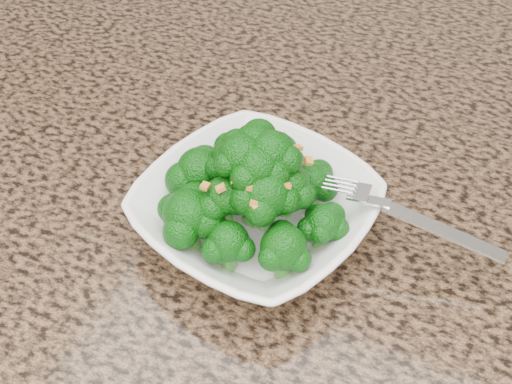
% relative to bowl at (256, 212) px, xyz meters
% --- Properties ---
extents(cabinet, '(1.55, 0.95, 0.87)m').
position_rel_bowl_xyz_m(cabinet, '(-0.12, 0.12, -0.49)').
color(cabinet, '#331F14').
rests_on(cabinet, ground).
extents(granite_counter, '(1.64, 1.04, 0.03)m').
position_rel_bowl_xyz_m(granite_counter, '(-0.12, 0.12, -0.04)').
color(granite_counter, brown).
rests_on(granite_counter, cabinet).
extents(bowl, '(0.25, 0.25, 0.05)m').
position_rel_bowl_xyz_m(bowl, '(0.00, 0.00, 0.00)').
color(bowl, white).
rests_on(bowl, granite_counter).
extents(broccoli_pile, '(0.18, 0.18, 0.08)m').
position_rel_bowl_xyz_m(broccoli_pile, '(0.00, 0.00, 0.06)').
color(broccoli_pile, '#094D08').
rests_on(broccoli_pile, bowl).
extents(garlic_topping, '(0.11, 0.11, 0.01)m').
position_rel_bowl_xyz_m(garlic_topping, '(0.00, 0.00, 0.10)').
color(garlic_topping, '#CB8731').
rests_on(garlic_topping, broccoli_pile).
extents(fork, '(0.18, 0.03, 0.01)m').
position_rel_bowl_xyz_m(fork, '(0.11, 0.03, 0.03)').
color(fork, silver).
rests_on(fork, bowl).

